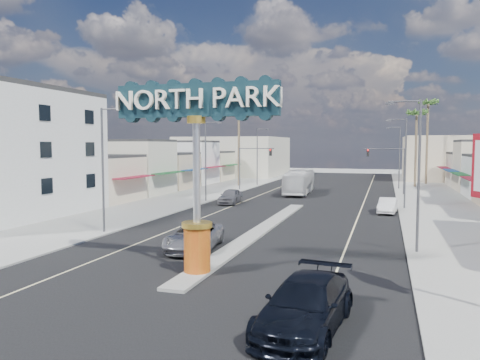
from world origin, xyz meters
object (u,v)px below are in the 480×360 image
Objects in this scene: streetlight_r_mid at (404,158)px; palm_left_far at (239,112)px; suv_left at (194,236)px; car_parked_right at (388,206)px; streetlight_l_far at (258,153)px; city_bus at (299,182)px; suv_right at (306,305)px; streetlight_r_near at (416,168)px; streetlight_r_far at (398,154)px; gateway_sign at (196,154)px; palm_right_mid at (417,117)px; car_parked_left at (231,196)px; streetlight_l_mid at (207,157)px; streetlight_l_near at (105,163)px; traffic_signal_right at (389,161)px; traffic_signal_left at (252,160)px; palm_right_far at (428,107)px.

palm_left_far is at bearing 139.52° from streetlight_r_mid.
suv_left is 22.59m from car_parked_right.
palm_left_far is at bearing 96.22° from suv_left.
city_bus is at bearing -51.43° from streetlight_l_far.
suv_left is 13.43m from suv_right.
streetlight_r_near reaches higher than suv_left.
streetlight_r_far is 46.87m from suv_left.
city_bus is (-2.00, 39.44, -4.37)m from gateway_sign.
palm_right_mid is 2.51× the size of car_parked_left.
suv_left is at bearing -70.45° from streetlight_l_mid.
streetlight_l_near is at bearing -116.42° from streetlight_r_far.
palm_left_far is 2.72× the size of car_parked_left.
streetlight_r_near is at bearing -43.79° from streetlight_l_mid.
city_bus is at bearing 64.33° from car_parked_left.
streetlight_l_far is 0.74× the size of palm_right_mid.
suv_right is 34.96m from car_parked_left.
palm_right_mid is at bearing 72.37° from traffic_signal_right.
streetlight_l_far is 1.52× the size of suv_left.
car_parked_left is at bearing 177.20° from car_parked_right.
gateway_sign is 1.53× the size of traffic_signal_right.
streetlight_r_far is (19.62, 8.01, 0.79)m from traffic_signal_left.
car_parked_left is at bearing -123.99° from palm_right_far.
streetlight_l_mid reaches higher than city_bus.
streetlight_l_far is 1.00× the size of streetlight_r_mid.
suv_left is (-12.73, -44.91, -4.25)m from streetlight_r_far.
streetlight_r_far is at bearing 38.45° from city_bus.
streetlight_r_mid is (20.87, 20.00, 0.00)m from streetlight_l_near.
city_bus is at bearing -139.61° from streetlight_r_far.
car_parked_right is at bearing 69.96° from gateway_sign.
streetlight_l_mid is 35.44m from palm_right_mid.
palm_left_far is (-2.57, 40.00, 6.43)m from streetlight_l_near.
traffic_signal_right is at bearing 77.67° from gateway_sign.
palm_right_far is 28.80m from city_bus.
streetlight_r_mid is 1.00× the size of streetlight_r_far.
traffic_signal_left is 37.70m from suv_left.
palm_right_far reaches higher than car_parked_left.
suv_right is (-4.21, -55.29, -4.18)m from streetlight_r_far.
streetlight_l_far is 57.90m from suv_right.
suv_left is at bearing -107.48° from palm_right_far.
traffic_signal_left is 0.54× the size of city_bus.
car_parked_left is (-22.29, -33.05, -11.56)m from palm_right_far.
streetlight_r_far reaches higher than car_parked_right.
car_parked_left is 13.57m from city_bus.
car_parked_left is (-20.29, -27.05, -9.78)m from palm_right_mid.
streetlight_l_near is at bearing 152.53° from suv_left.
car_parked_left is 16.45m from car_parked_right.
palm_left_far reaches higher than suv_right.
streetlight_r_near is at bearing -90.00° from streetlight_r_far.
streetlight_r_near is at bearing -93.19° from palm_right_mid.
traffic_signal_left is 0.67× the size of streetlight_r_far.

